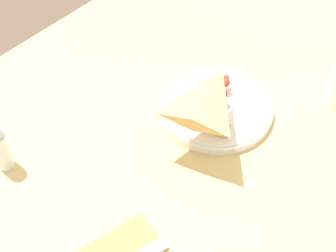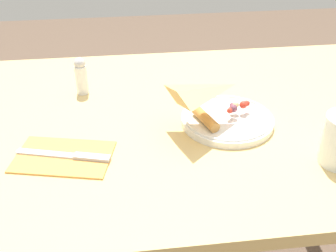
{
  "view_description": "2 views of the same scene",
  "coord_description": "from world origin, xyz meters",
  "views": [
    {
      "loc": [
        0.46,
        0.42,
        1.45
      ],
      "look_at": [
        0.02,
        0.03,
        0.77
      ],
      "focal_mm": 55.0,
      "sensor_mm": 36.0,
      "label": 1
    },
    {
      "loc": [
        0.14,
        0.86,
        1.25
      ],
      "look_at": [
        0.04,
        0.09,
        0.75
      ],
      "focal_mm": 45.0,
      "sensor_mm": 36.0,
      "label": 2
    }
  ],
  "objects": [
    {
      "name": "plate_pizza",
      "position": [
        -0.11,
        0.04,
        0.73
      ],
      "size": [
        0.22,
        0.22,
        0.05
      ],
      "color": "white",
      "rests_on": "dining_table"
    },
    {
      "name": "salt_shaker",
      "position": [
        0.24,
        -0.16,
        0.77
      ],
      "size": [
        0.03,
        0.03,
        0.1
      ],
      "color": "white",
      "rests_on": "dining_table"
    },
    {
      "name": "butter_knife",
      "position": [
        0.26,
        0.13,
        0.72
      ],
      "size": [
        0.2,
        0.07,
        0.01
      ],
      "rotation": [
        0.0,
        0.0,
        -0.28
      ],
      "color": "#B2B2B7",
      "rests_on": "napkin_folded"
    },
    {
      "name": "napkin_folded",
      "position": [
        0.27,
        0.13,
        0.72
      ],
      "size": [
        0.22,
        0.17,
        0.0
      ],
      "rotation": [
        0.0,
        0.0,
        -0.23
      ],
      "color": "#E59E4C",
      "rests_on": "dining_table"
    },
    {
      "name": "dining_table",
      "position": [
        0.0,
        0.0,
        0.62
      ],
      "size": [
        1.18,
        0.8,
        0.71
      ],
      "color": "#DBB770",
      "rests_on": "ground_plane"
    }
  ]
}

